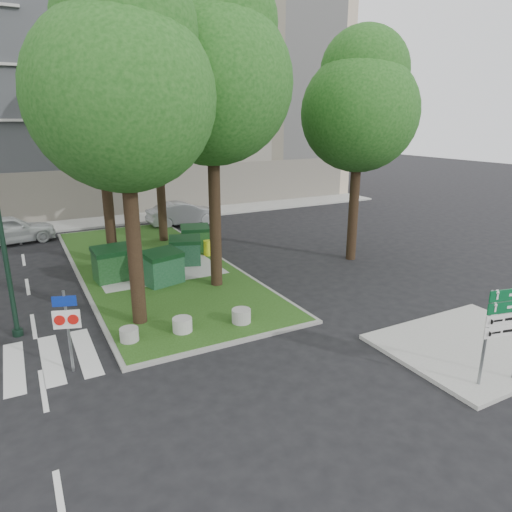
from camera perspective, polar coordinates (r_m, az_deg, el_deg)
ground at (r=13.33m, az=-5.12°, el=-11.33°), size 120.00×120.00×0.00m
median_island at (r=20.48m, az=-12.68°, el=-1.29°), size 6.00×16.00×0.12m
median_kerb at (r=20.49m, az=-12.68°, el=-1.31°), size 6.30×16.30×0.10m
sidewalk_corner at (r=14.61m, az=25.60°, el=-10.12°), size 5.00×4.00×0.12m
building_sidewalk at (r=30.36m, az=-19.05°, el=4.04°), size 42.00×3.00×0.12m
zebra_crossing at (r=13.88m, az=-22.37°, el=-11.38°), size 5.00×3.00×0.01m
apartment_building at (r=37.19m, az=-22.33°, el=18.25°), size 41.00×12.00×16.00m
tree_median_near_left at (r=13.82m, az=-16.22°, el=20.53°), size 5.20×5.20×10.53m
tree_median_near_right at (r=16.87m, az=-5.42°, el=22.56°), size 5.60×5.60×11.46m
tree_median_mid at (r=20.27m, az=-18.88°, el=17.94°), size 4.80×4.80×9.99m
tree_median_far at (r=24.00m, az=-12.47°, el=21.31°), size 5.80×5.80×11.93m
tree_street_right at (r=20.95m, az=12.98°, el=18.33°), size 5.00×5.00×10.06m
dumpster_a at (r=18.85m, az=-17.42°, el=-0.93°), size 1.58×1.18×1.38m
dumpster_b at (r=17.97m, az=-11.59°, el=-1.40°), size 1.66×1.36×1.34m
dumpster_c at (r=20.20m, az=-8.84°, el=0.64°), size 1.59×1.34×1.26m
dumpster_d at (r=22.31m, az=-7.60°, el=2.23°), size 1.55×1.28×1.25m
bollard_left at (r=13.80m, az=-15.57°, el=-9.43°), size 0.54×0.54×0.38m
bollard_right at (r=14.44m, az=-1.85°, el=-7.48°), size 0.60×0.60×0.43m
bollard_mid at (r=14.03m, az=-9.19°, el=-8.47°), size 0.59×0.59×0.42m
litter_bin at (r=21.45m, az=-6.03°, el=1.01°), size 0.40×0.40×0.71m
traffic_sign_pole at (r=12.44m, az=-22.55°, el=-7.46°), size 0.64×0.25×2.23m
directional_sign at (r=12.29m, az=28.79°, el=-7.09°), size 1.19×0.31×2.41m
car_white at (r=26.95m, az=-28.52°, el=2.92°), size 4.65×2.38×1.51m
car_silver at (r=28.42m, az=-9.11°, el=5.29°), size 4.38×1.66×1.43m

